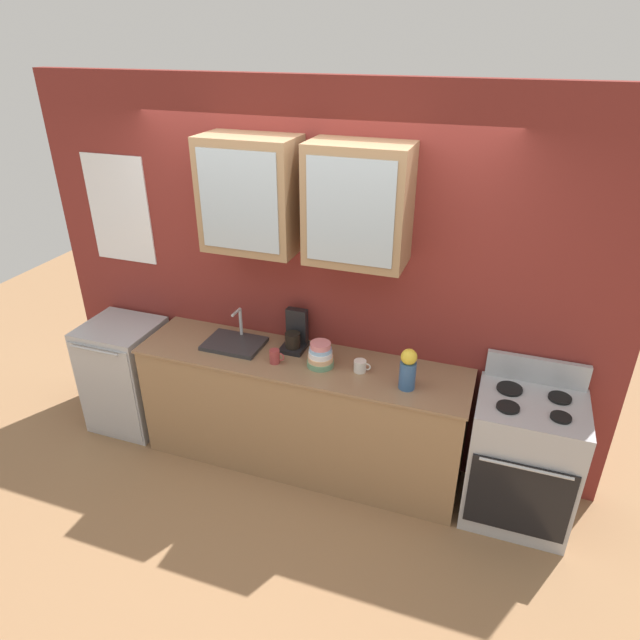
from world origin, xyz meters
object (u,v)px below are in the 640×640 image
dishwasher (127,375)px  cup_near_sink (275,356)px  vase (408,369)px  coffee_maker (295,334)px  bowl_stack (320,355)px  cup_near_bowls (360,366)px  sink_faucet (234,343)px  stove_range (522,460)px

dishwasher → cup_near_sink: bearing=-3.7°
vase → coffee_maker: size_ratio=0.99×
bowl_stack → coffee_maker: coffee_maker is taller
bowl_stack → dishwasher: bearing=179.5°
bowl_stack → cup_near_bowls: size_ratio=1.58×
sink_faucet → cup_near_bowls: 0.97m
bowl_stack → vase: size_ratio=0.65×
vase → coffee_maker: bearing=164.3°
sink_faucet → cup_near_sink: 0.40m
sink_faucet → cup_near_sink: (0.38, -0.13, 0.03)m
sink_faucet → cup_near_sink: size_ratio=3.85×
dishwasher → cup_near_bowls: bearing=0.1°
sink_faucet → coffee_maker: coffee_maker is taller
sink_faucet → dishwasher: size_ratio=0.46×
stove_range → vase: size_ratio=3.84×
stove_range → bowl_stack: bearing=-179.2°
coffee_maker → sink_faucet: bearing=-164.3°
bowl_stack → dishwasher: 1.78m
dishwasher → coffee_maker: size_ratio=3.16×
coffee_maker → bowl_stack: bearing=-34.4°
sink_faucet → bowl_stack: sink_faucet is taller
coffee_maker → dishwasher: bearing=-173.7°
sink_faucet → vase: (1.31, -0.12, 0.12)m
dishwasher → vase: bearing=-2.1°
stove_range → bowl_stack: size_ratio=5.87×
coffee_maker → stove_range: bearing=-5.4°
vase → cup_near_sink: bearing=-179.8°
cup_near_bowls → coffee_maker: coffee_maker is taller
vase → dishwasher: size_ratio=0.31×
stove_range → dishwasher: 3.10m
bowl_stack → dishwasher: size_ratio=0.20×
sink_faucet → cup_near_sink: bearing=-18.4°
dishwasher → coffee_maker: (1.44, 0.16, 0.57)m
dishwasher → coffee_maker: coffee_maker is taller
stove_range → cup_near_bowls: bearing=-179.9°
bowl_stack → vase: bearing=-6.5°
sink_faucet → vase: vase is taller
bowl_stack → cup_near_sink: 0.32m
sink_faucet → coffee_maker: (0.43, 0.12, 0.09)m
vase → cup_near_bowls: (-0.34, 0.09, -0.10)m
cup_near_bowls → coffee_maker: size_ratio=0.41×
sink_faucet → cup_near_bowls: size_ratio=3.56×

